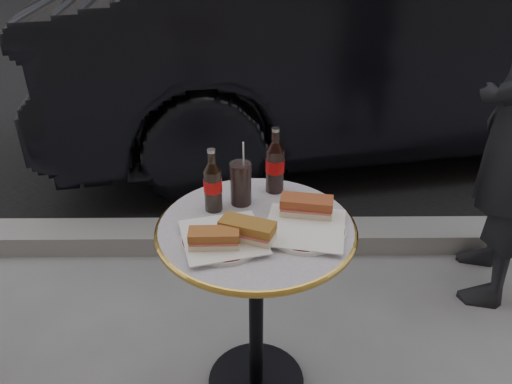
{
  "coord_description": "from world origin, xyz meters",
  "views": [
    {
      "loc": [
        -0.01,
        -1.27,
        1.59
      ],
      "look_at": [
        0.0,
        0.05,
        0.82
      ],
      "focal_mm": 35.0,
      "sensor_mm": 36.0,
      "label": 1
    }
  ],
  "objects_px": {
    "plate_left": "(223,239)",
    "cola_bottle_right": "(275,160)",
    "plate_right": "(305,230)",
    "bistro_table": "(256,313)",
    "cola_bottle_left": "(213,180)",
    "cola_glass": "(241,183)",
    "parked_car": "(394,37)"
  },
  "relations": [
    {
      "from": "cola_bottle_right",
      "to": "parked_car",
      "type": "xyz_separation_m",
      "value": [
        0.92,
        2.05,
        -0.07
      ]
    },
    {
      "from": "plate_right",
      "to": "bistro_table",
      "type": "bearing_deg",
      "value": 165.64
    },
    {
      "from": "plate_left",
      "to": "cola_bottle_left",
      "type": "xyz_separation_m",
      "value": [
        -0.04,
        0.18,
        0.1
      ]
    },
    {
      "from": "plate_left",
      "to": "plate_right",
      "type": "relative_size",
      "value": 0.99
    },
    {
      "from": "cola_bottle_right",
      "to": "plate_right",
      "type": "bearing_deg",
      "value": -72.07
    },
    {
      "from": "bistro_table",
      "to": "cola_bottle_right",
      "type": "xyz_separation_m",
      "value": [
        0.07,
        0.21,
        0.48
      ]
    },
    {
      "from": "plate_left",
      "to": "cola_bottle_right",
      "type": "xyz_separation_m",
      "value": [
        0.16,
        0.3,
        0.11
      ]
    },
    {
      "from": "plate_right",
      "to": "cola_bottle_right",
      "type": "xyz_separation_m",
      "value": [
        -0.08,
        0.25,
        0.11
      ]
    },
    {
      "from": "plate_right",
      "to": "cola_bottle_left",
      "type": "xyz_separation_m",
      "value": [
        -0.28,
        0.13,
        0.1
      ]
    },
    {
      "from": "cola_bottle_right",
      "to": "bistro_table",
      "type": "bearing_deg",
      "value": -107.04
    },
    {
      "from": "plate_right",
      "to": "cola_glass",
      "type": "bearing_deg",
      "value": 139.1
    },
    {
      "from": "cola_glass",
      "to": "parked_car",
      "type": "height_order",
      "value": "parked_car"
    },
    {
      "from": "cola_bottle_left",
      "to": "cola_glass",
      "type": "relative_size",
      "value": 1.46
    },
    {
      "from": "bistro_table",
      "to": "plate_left",
      "type": "height_order",
      "value": "plate_left"
    },
    {
      "from": "bistro_table",
      "to": "plate_right",
      "type": "distance_m",
      "value": 0.4
    },
    {
      "from": "plate_left",
      "to": "cola_bottle_right",
      "type": "relative_size",
      "value": 1.06
    },
    {
      "from": "cola_bottle_right",
      "to": "parked_car",
      "type": "bearing_deg",
      "value": 65.86
    },
    {
      "from": "cola_bottle_right",
      "to": "parked_car",
      "type": "distance_m",
      "value": 2.25
    },
    {
      "from": "plate_left",
      "to": "cola_bottle_right",
      "type": "bearing_deg",
      "value": 61.36
    },
    {
      "from": "cola_glass",
      "to": "bistro_table",
      "type": "bearing_deg",
      "value": -69.77
    },
    {
      "from": "plate_right",
      "to": "parked_car",
      "type": "height_order",
      "value": "parked_car"
    },
    {
      "from": "bistro_table",
      "to": "parked_car",
      "type": "xyz_separation_m",
      "value": [
        0.99,
        2.27,
        0.41
      ]
    },
    {
      "from": "plate_left",
      "to": "cola_bottle_left",
      "type": "relative_size",
      "value": 1.15
    },
    {
      "from": "plate_right",
      "to": "cola_glass",
      "type": "height_order",
      "value": "cola_glass"
    },
    {
      "from": "plate_left",
      "to": "cola_bottle_left",
      "type": "bearing_deg",
      "value": 102.23
    },
    {
      "from": "cola_bottle_left",
      "to": "cola_glass",
      "type": "height_order",
      "value": "cola_bottle_left"
    },
    {
      "from": "plate_right",
      "to": "cola_glass",
      "type": "relative_size",
      "value": 1.69
    },
    {
      "from": "cola_bottle_left",
      "to": "bistro_table",
      "type": "bearing_deg",
      "value": -34.31
    },
    {
      "from": "cola_bottle_left",
      "to": "cola_glass",
      "type": "xyz_separation_m",
      "value": [
        0.09,
        0.04,
        -0.03
      ]
    },
    {
      "from": "cola_glass",
      "to": "parked_car",
      "type": "distance_m",
      "value": 2.37
    },
    {
      "from": "cola_bottle_right",
      "to": "cola_glass",
      "type": "xyz_separation_m",
      "value": [
        -0.11,
        -0.08,
        -0.04
      ]
    },
    {
      "from": "bistro_table",
      "to": "cola_glass",
      "type": "distance_m",
      "value": 0.46
    }
  ]
}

